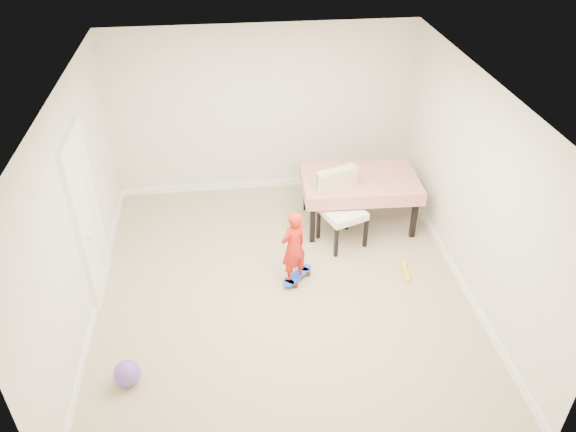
{
  "coord_description": "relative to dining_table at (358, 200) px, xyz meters",
  "views": [
    {
      "loc": [
        -0.57,
        -5.29,
        4.68
      ],
      "look_at": [
        0.1,
        0.2,
        0.95
      ],
      "focal_mm": 35.0,
      "sensor_mm": 36.0,
      "label": 1
    }
  ],
  "objects": [
    {
      "name": "wall_back",
      "position": [
        -1.25,
        1.16,
        0.92
      ],
      "size": [
        4.5,
        0.04,
        2.6
      ],
      "primitive_type": "cube",
      "color": "beige",
      "rests_on": "ground"
    },
    {
      "name": "door",
      "position": [
        -3.47,
        -1.02,
        0.65
      ],
      "size": [
        0.11,
        0.94,
        2.11
      ],
      "primitive_type": "cube",
      "color": "white",
      "rests_on": "ground"
    },
    {
      "name": "dining_chair",
      "position": [
        -0.33,
        -0.45,
        0.15
      ],
      "size": [
        0.76,
        0.81,
        1.05
      ],
      "primitive_type": null,
      "rotation": [
        0.0,
        0.0,
        0.36
      ],
      "color": "white",
      "rests_on": "ground"
    },
    {
      "name": "baseboard_right",
      "position": [
        0.99,
        -1.32,
        -0.32
      ],
      "size": [
        0.02,
        5.0,
        0.12
      ],
      "primitive_type": "cube",
      "color": "white",
      "rests_on": "ground"
    },
    {
      "name": "wall_front",
      "position": [
        -1.25,
        -3.8,
        0.92
      ],
      "size": [
        4.5,
        0.04,
        2.6
      ],
      "primitive_type": "cube",
      "color": "beige",
      "rests_on": "ground"
    },
    {
      "name": "ceiling",
      "position": [
        -1.25,
        -1.32,
        2.2
      ],
      "size": [
        4.5,
        5.0,
        0.04
      ],
      "primitive_type": "cube",
      "color": "white",
      "rests_on": "wall_back"
    },
    {
      "name": "foam_toy",
      "position": [
        0.37,
        -1.23,
        -0.35
      ],
      "size": [
        0.1,
        0.4,
        0.06
      ],
      "primitive_type": "cylinder",
      "rotation": [
        1.57,
        0.0,
        -0.11
      ],
      "color": "yellow",
      "rests_on": "ground"
    },
    {
      "name": "balloon",
      "position": [
        -2.99,
        -2.59,
        -0.24
      ],
      "size": [
        0.28,
        0.28,
        0.28
      ],
      "primitive_type": "sphere",
      "color": "#6D4CB6",
      "rests_on": "ground"
    },
    {
      "name": "dining_table",
      "position": [
        0.0,
        0.0,
        0.0
      ],
      "size": [
        1.65,
        1.07,
        0.76
      ],
      "primitive_type": null,
      "rotation": [
        0.0,
        0.0,
        -0.04
      ],
      "color": "#B3090A",
      "rests_on": "ground"
    },
    {
      "name": "wall_right",
      "position": [
        0.98,
        -1.32,
        0.92
      ],
      "size": [
        0.04,
        5.0,
        2.6
      ],
      "primitive_type": "cube",
      "color": "beige",
      "rests_on": "ground"
    },
    {
      "name": "child",
      "position": [
        -1.09,
        -1.19,
        0.12
      ],
      "size": [
        0.44,
        0.39,
        1.0
      ],
      "primitive_type": "imported",
      "rotation": [
        0.0,
        0.0,
        3.68
      ],
      "color": "red",
      "rests_on": "ground"
    },
    {
      "name": "baseboard_back",
      "position": [
        -1.25,
        1.17,
        -0.32
      ],
      "size": [
        4.5,
        0.02,
        0.12
      ],
      "primitive_type": "cube",
      "color": "white",
      "rests_on": "ground"
    },
    {
      "name": "ground",
      "position": [
        -1.25,
        -1.32,
        -0.38
      ],
      "size": [
        5.0,
        5.0,
        0.0
      ],
      "primitive_type": "plane",
      "color": "tan",
      "rests_on": "ground"
    },
    {
      "name": "wall_left",
      "position": [
        -3.48,
        -1.32,
        0.92
      ],
      "size": [
        0.04,
        5.0,
        2.6
      ],
      "primitive_type": "cube",
      "color": "beige",
      "rests_on": "ground"
    },
    {
      "name": "skateboard",
      "position": [
        -1.04,
        -1.18,
        -0.34
      ],
      "size": [
        0.49,
        0.51,
        0.08
      ],
      "primitive_type": null,
      "rotation": [
        0.0,
        0.0,
        0.82
      ],
      "color": "blue",
      "rests_on": "ground"
    },
    {
      "name": "baseboard_left",
      "position": [
        -3.49,
        -1.32,
        -0.32
      ],
      "size": [
        0.02,
        5.0,
        0.12
      ],
      "primitive_type": "cube",
      "color": "white",
      "rests_on": "ground"
    }
  ]
}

